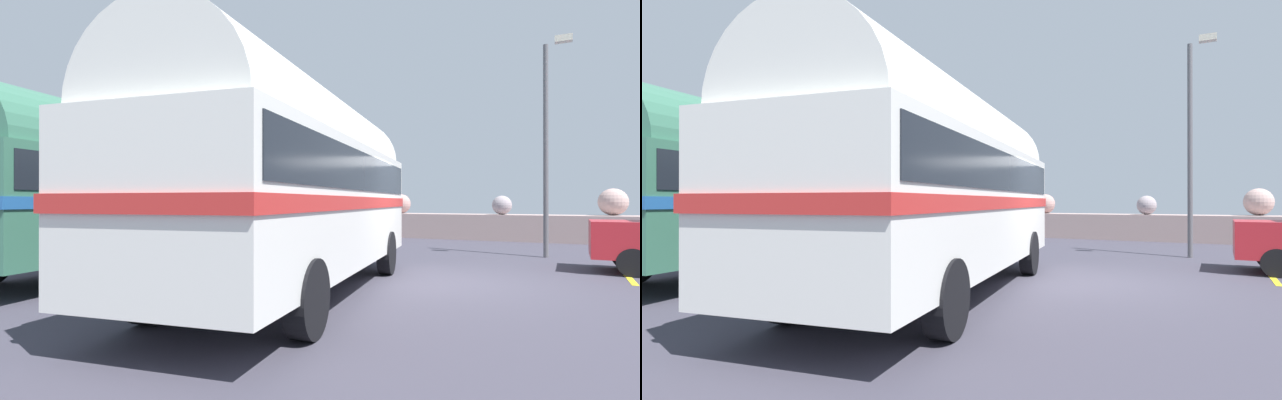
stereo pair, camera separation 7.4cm
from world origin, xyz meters
The scene contains 5 objects.
ground centered at (0.00, 0.00, 0.01)m, with size 32.00×26.00×0.02m.
breakwater centered at (0.52, 11.81, 0.70)m, with size 31.36×2.13×2.47m.
vintage_coach centered at (-2.01, -2.32, 2.05)m, with size 3.77×8.86×3.70m.
second_coach centered at (-7.29, -1.63, 2.05)m, with size 4.08×8.89×3.70m.
lamp_post centered at (1.77, 5.54, 3.52)m, with size 0.76×0.83×6.23m.
Camera 2 is at (2.26, -9.52, 1.65)m, focal length 26.40 mm.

